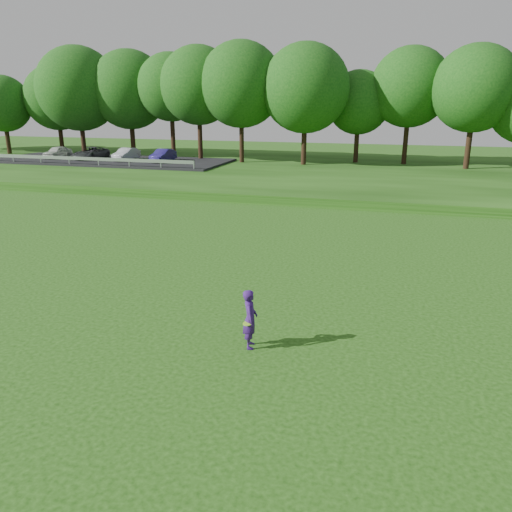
# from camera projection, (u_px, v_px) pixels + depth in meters

# --- Properties ---
(ground) EXTENTS (140.00, 140.00, 0.00)m
(ground) POSITION_uv_depth(u_px,v_px,m) (221.00, 346.00, 13.59)
(ground) COLOR #173C0B
(ground) RESTS_ON ground
(berm) EXTENTS (130.00, 30.00, 0.60)m
(berm) POSITION_uv_depth(u_px,v_px,m) (351.00, 172.00, 44.67)
(berm) COLOR #173C0B
(berm) RESTS_ON ground
(walking_path) EXTENTS (130.00, 1.60, 0.04)m
(walking_path) POSITION_uv_depth(u_px,v_px,m) (328.00, 205.00, 31.92)
(walking_path) COLOR gray
(walking_path) RESTS_ON ground
(treeline) EXTENTS (104.00, 7.00, 15.00)m
(treeline) POSITION_uv_depth(u_px,v_px,m) (361.00, 82.00, 46.03)
(treeline) COLOR #10430F
(treeline) RESTS_ON berm
(parking_lot) EXTENTS (24.00, 9.00, 1.38)m
(parking_lot) POSITION_uv_depth(u_px,v_px,m) (106.00, 158.00, 49.82)
(parking_lot) COLOR black
(parking_lot) RESTS_ON berm
(woman) EXTENTS (0.55, 0.69, 1.64)m
(woman) POSITION_uv_depth(u_px,v_px,m) (250.00, 319.00, 13.30)
(woman) COLOR #381666
(woman) RESTS_ON ground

